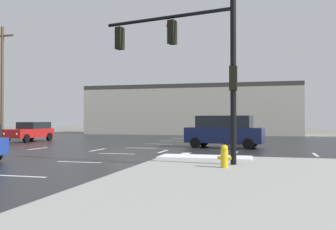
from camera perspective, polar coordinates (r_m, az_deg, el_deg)
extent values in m
plane|color=slate|center=(21.64, -5.87, -5.48)|extent=(120.00, 120.00, 0.00)
cube|color=#232326|center=(21.64, -5.87, -5.46)|extent=(44.00, 44.00, 0.02)
cube|color=white|center=(16.48, 5.66, -6.39)|extent=(4.00, 1.60, 0.06)
cube|color=silver|center=(12.83, -21.96, -8.64)|extent=(2.00, 0.15, 0.01)
cube|color=silver|center=(16.19, -13.41, -7.00)|extent=(2.00, 0.15, 0.01)
cube|color=silver|center=(19.79, -7.92, -5.86)|extent=(2.00, 0.15, 0.01)
cube|color=silver|center=(23.52, -4.15, -5.04)|extent=(2.00, 0.15, 0.01)
cube|color=silver|center=(27.33, -1.43, -4.44)|extent=(2.00, 0.15, 0.01)
cube|color=silver|center=(31.18, 0.62, -3.98)|extent=(2.00, 0.15, 0.01)
cube|color=silver|center=(35.07, 2.21, -3.61)|extent=(2.00, 0.15, 0.01)
cube|color=silver|center=(38.98, 3.49, -3.32)|extent=(2.00, 0.15, 0.01)
cube|color=silver|center=(24.40, -19.23, -4.85)|extent=(0.15, 2.00, 0.01)
cube|color=silver|center=(22.42, -10.68, -5.25)|extent=(0.15, 2.00, 0.01)
cube|color=silver|center=(21.03, -0.74, -5.56)|extent=(0.15, 2.00, 0.01)
cube|color=silver|center=(20.33, 10.25, -5.72)|extent=(0.15, 2.00, 0.01)
cube|color=silver|center=(20.42, 21.57, -5.66)|extent=(0.15, 2.00, 0.01)
cube|color=silver|center=(16.79, 0.57, -6.79)|extent=(0.45, 7.00, 0.01)
cylinder|color=black|center=(14.12, 9.93, 5.15)|extent=(0.22, 0.22, 6.21)
cylinder|color=black|center=(15.66, -0.32, 14.63)|extent=(5.53, 1.32, 0.14)
cube|color=black|center=(15.38, 0.64, 12.50)|extent=(0.35, 0.41, 0.95)
sphere|color=red|center=(15.52, 0.09, 13.47)|extent=(0.20, 0.20, 0.20)
cube|color=black|center=(16.63, -7.37, 11.51)|extent=(0.35, 0.41, 0.95)
sphere|color=red|center=(16.78, -7.83, 12.39)|extent=(0.20, 0.20, 0.20)
cube|color=black|center=(14.13, 9.93, 5.54)|extent=(0.28, 0.36, 0.90)
cylinder|color=gold|center=(13.19, 8.60, -6.64)|extent=(0.26, 0.26, 0.60)
sphere|color=gold|center=(13.16, 8.60, -5.03)|extent=(0.25, 0.25, 0.25)
cylinder|color=gold|center=(13.21, 7.82, -6.50)|extent=(0.12, 0.11, 0.11)
cylinder|color=gold|center=(13.17, 9.38, -6.51)|extent=(0.12, 0.11, 0.11)
cube|color=beige|center=(46.41, 3.76, 0.42)|extent=(25.55, 8.00, 5.42)
cube|color=#3F3D3A|center=(46.56, 3.75, 4.06)|extent=(25.55, 8.00, 0.50)
cube|color=white|center=(29.44, 10.83, -2.84)|extent=(1.95, 4.56, 0.70)
cube|color=black|center=(28.76, 10.70, -1.65)|extent=(1.74, 2.53, 0.55)
cylinder|color=black|center=(31.08, 9.47, -3.37)|extent=(0.24, 0.67, 0.66)
cylinder|color=black|center=(30.91, 12.79, -3.38)|extent=(0.24, 0.67, 0.66)
cylinder|color=black|center=(28.05, 8.69, -3.67)|extent=(0.24, 0.67, 0.66)
cylinder|color=black|center=(27.86, 12.36, -3.68)|extent=(0.24, 0.67, 0.66)
sphere|color=white|center=(31.69, 10.20, -2.69)|extent=(0.18, 0.18, 0.18)
sphere|color=white|center=(31.58, 12.28, -2.69)|extent=(0.18, 0.18, 0.18)
cube|color=#B21919|center=(32.69, -20.46, -2.59)|extent=(1.91, 4.54, 0.70)
cube|color=black|center=(33.22, -19.77, -1.49)|extent=(1.71, 2.51, 0.55)
cylinder|color=black|center=(30.94, -20.81, -3.35)|extent=(0.24, 0.66, 0.66)
cylinder|color=black|center=(32.05, -23.39, -3.25)|extent=(0.24, 0.66, 0.66)
cylinder|color=black|center=(33.44, -17.66, -3.16)|extent=(0.24, 0.66, 0.66)
cylinder|color=black|center=(34.47, -20.15, -3.08)|extent=(0.24, 0.66, 0.66)
sphere|color=white|center=(30.59, -22.05, -2.72)|extent=(0.18, 0.18, 0.18)
sphere|color=white|center=(31.31, -23.71, -2.66)|extent=(0.18, 0.18, 0.18)
cube|color=#141E47|center=(23.94, 8.63, -3.04)|extent=(4.98, 2.44, 0.95)
cube|color=black|center=(23.92, 8.62, -1.01)|extent=(3.53, 2.13, 0.75)
cylinder|color=black|center=(23.43, 4.21, -4.26)|extent=(0.68, 0.29, 0.66)
cylinder|color=black|center=(25.30, 5.47, -4.00)|extent=(0.68, 0.29, 0.66)
cylinder|color=black|center=(22.72, 12.15, -4.36)|extent=(0.68, 0.29, 0.66)
cylinder|color=black|center=(24.65, 12.83, -4.07)|extent=(0.68, 0.29, 0.66)
sphere|color=white|center=(23.95, 2.80, -3.05)|extent=(0.18, 0.18, 0.18)
sphere|color=white|center=(25.14, 3.67, -2.93)|extent=(0.18, 0.18, 0.18)
cylinder|color=brown|center=(36.07, -23.98, 4.43)|extent=(0.28, 0.28, 9.99)
cube|color=brown|center=(36.68, -23.95, 10.97)|extent=(2.20, 0.14, 0.14)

